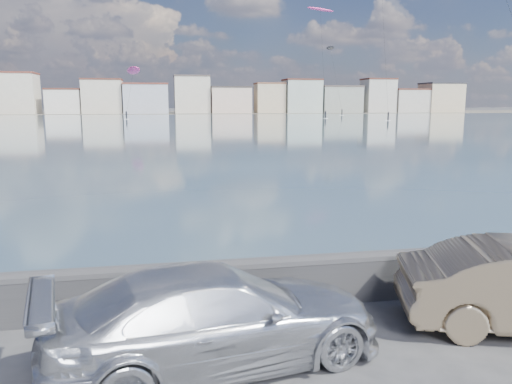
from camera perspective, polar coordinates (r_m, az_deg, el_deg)
ground at (r=8.13m, az=-1.77°, el=-20.87°), size 700.00×700.00×0.00m
bay_water at (r=98.48m, az=-10.23°, el=7.63°), size 500.00×177.00×0.00m
far_shore_strip at (r=206.93m, az=-10.60°, el=8.90°), size 500.00×60.00×0.00m
seawall at (r=10.30m, az=-4.19°, el=-10.37°), size 400.00×0.36×1.08m
far_buildings at (r=192.90m, az=-10.24°, el=10.62°), size 240.79×13.26×14.60m
car_silver at (r=8.30m, az=-4.53°, el=-13.98°), size 5.84×3.26×1.60m
kitesurfer_7 at (r=136.54m, az=-13.85°, el=13.29°), size 5.41×13.03×13.72m
kitesurfer_8 at (r=144.06m, az=7.38°, el=19.74°), size 7.59×12.59×29.79m
kitesurfer_10 at (r=176.86m, az=8.53°, el=15.86°), size 6.07×16.05×23.74m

